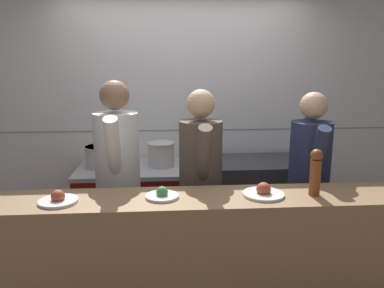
% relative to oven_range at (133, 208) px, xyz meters
% --- Properties ---
extents(wall_back_tiled, '(8.00, 0.06, 2.60)m').
position_rel_oven_range_xyz_m(wall_back_tiled, '(0.52, 0.40, 0.87)').
color(wall_back_tiled, white).
rests_on(wall_back_tiled, ground_plane).
extents(oven_range, '(1.04, 0.71, 0.86)m').
position_rel_oven_range_xyz_m(oven_range, '(0.00, 0.00, 0.00)').
color(oven_range, maroon).
rests_on(oven_range, ground_plane).
extents(prep_counter, '(1.28, 0.65, 0.90)m').
position_rel_oven_range_xyz_m(prep_counter, '(1.18, -0.00, 0.02)').
color(prep_counter, '#38383D').
rests_on(prep_counter, ground_plane).
extents(pass_counter, '(2.98, 0.45, 0.98)m').
position_rel_oven_range_xyz_m(pass_counter, '(0.65, -1.20, 0.06)').
color(pass_counter, '#93704C').
rests_on(pass_counter, ground_plane).
extents(stock_pot, '(0.33, 0.33, 0.21)m').
position_rel_oven_range_xyz_m(stock_pot, '(-0.29, 0.03, 0.54)').
color(stock_pot, beige).
rests_on(stock_pot, oven_range).
extents(sauce_pot, '(0.27, 0.27, 0.23)m').
position_rel_oven_range_xyz_m(sauce_pot, '(0.29, 0.02, 0.55)').
color(sauce_pot, beige).
rests_on(sauce_pot, oven_range).
extents(plated_dish_main, '(0.25, 0.25, 0.09)m').
position_rel_oven_range_xyz_m(plated_dish_main, '(-0.35, -1.24, 0.57)').
color(plated_dish_main, white).
rests_on(plated_dish_main, pass_counter).
extents(plated_dish_appetiser, '(0.22, 0.22, 0.08)m').
position_rel_oven_range_xyz_m(plated_dish_appetiser, '(0.30, -1.20, 0.57)').
color(plated_dish_appetiser, white).
rests_on(plated_dish_appetiser, pass_counter).
extents(plated_dish_dessert, '(0.28, 0.28, 0.10)m').
position_rel_oven_range_xyz_m(plated_dish_dessert, '(0.98, -1.21, 0.57)').
color(plated_dish_dessert, white).
rests_on(plated_dish_dessert, pass_counter).
extents(pepper_mill, '(0.08, 0.08, 0.32)m').
position_rel_oven_range_xyz_m(pepper_mill, '(1.32, -1.22, 0.72)').
color(pepper_mill, brown).
rests_on(pepper_mill, pass_counter).
extents(chef_head_cook, '(0.36, 0.75, 1.72)m').
position_rel_oven_range_xyz_m(chef_head_cook, '(-0.05, -0.64, 0.53)').
color(chef_head_cook, black).
rests_on(chef_head_cook, ground_plane).
extents(chef_sous, '(0.34, 0.72, 1.65)m').
position_rel_oven_range_xyz_m(chef_sous, '(0.60, -0.71, 0.49)').
color(chef_sous, black).
rests_on(chef_sous, ground_plane).
extents(chef_line, '(0.36, 0.71, 1.63)m').
position_rel_oven_range_xyz_m(chef_line, '(1.50, -0.67, 0.47)').
color(chef_line, black).
rests_on(chef_line, ground_plane).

